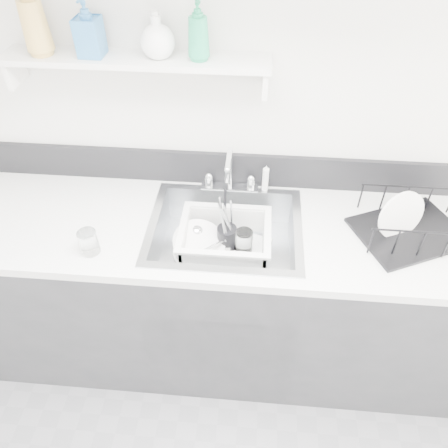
# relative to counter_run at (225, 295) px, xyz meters

# --- Properties ---
(room_shell) EXTENTS (3.50, 3.00, 2.60)m
(room_shell) POSITION_rel_counter_run_xyz_m (0.00, -0.80, 1.22)
(room_shell) COLOR silver
(room_shell) RESTS_ON ground
(counter_run) EXTENTS (3.20, 0.62, 0.92)m
(counter_run) POSITION_rel_counter_run_xyz_m (0.00, 0.00, 0.00)
(counter_run) COLOR #29292D
(counter_run) RESTS_ON ground
(backsplash) EXTENTS (3.20, 0.02, 0.16)m
(backsplash) POSITION_rel_counter_run_xyz_m (0.00, 0.30, 0.54)
(backsplash) COLOR black
(backsplash) RESTS_ON counter_run
(sink) EXTENTS (0.64, 0.52, 0.20)m
(sink) POSITION_rel_counter_run_xyz_m (0.00, 0.00, 0.37)
(sink) COLOR silver
(sink) RESTS_ON counter_run
(faucet) EXTENTS (0.26, 0.18, 0.23)m
(faucet) POSITION_rel_counter_run_xyz_m (0.00, 0.25, 0.52)
(faucet) COLOR silver
(faucet) RESTS_ON counter_run
(side_sprayer) EXTENTS (0.03, 0.03, 0.14)m
(side_sprayer) POSITION_rel_counter_run_xyz_m (0.16, 0.25, 0.53)
(side_sprayer) COLOR white
(side_sprayer) RESTS_ON counter_run
(wall_shelf) EXTENTS (1.00, 0.16, 0.12)m
(wall_shelf) POSITION_rel_counter_run_xyz_m (-0.35, 0.23, 1.05)
(wall_shelf) COLOR silver
(wall_shelf) RESTS_ON room_shell
(wash_tub) EXTENTS (0.45, 0.40, 0.15)m
(wash_tub) POSITION_rel_counter_run_xyz_m (-0.00, 0.01, 0.37)
(wash_tub) COLOR white
(wash_tub) RESTS_ON sink
(plate_stack) EXTENTS (0.28, 0.27, 0.11)m
(plate_stack) POSITION_rel_counter_run_xyz_m (-0.10, -0.02, 0.34)
(plate_stack) COLOR white
(plate_stack) RESTS_ON wash_tub
(utensil_cup) EXTENTS (0.09, 0.09, 0.29)m
(utensil_cup) POSITION_rel_counter_run_xyz_m (0.00, 0.04, 0.37)
(utensil_cup) COLOR black
(utensil_cup) RESTS_ON wash_tub
(ladle) EXTENTS (0.29, 0.26, 0.08)m
(ladle) POSITION_rel_counter_run_xyz_m (-0.07, -0.00, 0.35)
(ladle) COLOR silver
(ladle) RESTS_ON wash_tub
(tumbler_in_tub) EXTENTS (0.09, 0.09, 0.11)m
(tumbler_in_tub) POSITION_rel_counter_run_xyz_m (0.08, 0.02, 0.36)
(tumbler_in_tub) COLOR white
(tumbler_in_tub) RESTS_ON wash_tub
(tumbler_counter) EXTENTS (0.08, 0.08, 0.10)m
(tumbler_counter) POSITION_rel_counter_run_xyz_m (-0.51, -0.19, 0.51)
(tumbler_counter) COLOR white
(tumbler_counter) RESTS_ON counter_run
(dish_rack) EXTENTS (0.51, 0.46, 0.15)m
(dish_rack) POSITION_rel_counter_run_xyz_m (0.75, 0.02, 0.53)
(dish_rack) COLOR black
(dish_rack) RESTS_ON counter_run
(bowl_small) EXTENTS (0.13, 0.13, 0.03)m
(bowl_small) POSITION_rel_counter_run_xyz_m (0.08, -0.07, 0.32)
(bowl_small) COLOR white
(bowl_small) RESTS_ON wash_tub
(soap_bottle_a) EXTENTS (0.11, 0.11, 0.26)m
(soap_bottle_a) POSITION_rel_counter_run_xyz_m (-0.69, 0.22, 1.20)
(soap_bottle_a) COLOR tan
(soap_bottle_a) RESTS_ON wall_shelf
(soap_bottle_b) EXTENTS (0.09, 0.09, 0.20)m
(soap_bottle_b) POSITION_rel_counter_run_xyz_m (-0.50, 0.22, 1.17)
(soap_bottle_b) COLOR teal
(soap_bottle_b) RESTS_ON wall_shelf
(soap_bottle_c) EXTENTS (0.15, 0.15, 0.16)m
(soap_bottle_c) POSITION_rel_counter_run_xyz_m (-0.26, 0.23, 1.15)
(soap_bottle_c) COLOR white
(soap_bottle_c) RESTS_ON wall_shelf
(soap_bottle_d) EXTENTS (0.10, 0.10, 0.20)m
(soap_bottle_d) POSITION_rel_counter_run_xyz_m (-0.11, 0.22, 1.17)
(soap_bottle_d) COLOR #1E9C66
(soap_bottle_d) RESTS_ON wall_shelf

